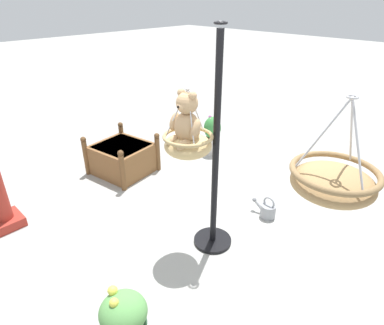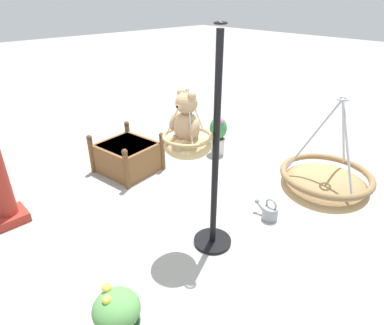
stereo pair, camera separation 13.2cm
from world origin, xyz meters
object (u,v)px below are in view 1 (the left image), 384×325
(teddy_bear, at_px, (186,122))
(potted_plant_small_succulent, at_px, (125,323))
(hanging_basket_left_high, at_px, (333,181))
(hanging_basket_with_teddy, at_px, (188,144))
(watering_can, at_px, (267,210))
(wooden_planter_box, at_px, (123,157))
(display_pole_central, at_px, (214,188))
(potted_plant_tall_leafy, at_px, (212,133))

(teddy_bear, relative_size, potted_plant_small_succulent, 0.87)
(hanging_basket_left_high, distance_m, potted_plant_small_succulent, 1.91)
(hanging_basket_with_teddy, distance_m, teddy_bear, 0.24)
(potted_plant_small_succulent, height_order, watering_can, potted_plant_small_succulent)
(teddy_bear, bearing_deg, wooden_planter_box, -15.03)
(potted_plant_small_succulent, bearing_deg, display_pole_central, -76.42)
(potted_plant_small_succulent, bearing_deg, hanging_basket_with_teddy, -67.51)
(hanging_basket_with_teddy, xyz_separation_m, teddy_bear, (-0.00, 0.02, 0.24))
(potted_plant_tall_leafy, relative_size, potted_plant_small_succulent, 1.14)
(display_pole_central, bearing_deg, watering_can, -101.92)
(display_pole_central, relative_size, potted_plant_small_succulent, 3.92)
(potted_plant_tall_leafy, distance_m, potted_plant_small_succulent, 3.82)
(teddy_bear, relative_size, watering_can, 1.53)
(hanging_basket_left_high, bearing_deg, teddy_bear, -11.75)
(hanging_basket_with_teddy, bearing_deg, teddy_bear, 90.00)
(hanging_basket_left_high, bearing_deg, watering_can, -50.92)
(wooden_planter_box, distance_m, potted_plant_small_succulent, 3.07)
(hanging_basket_left_high, relative_size, potted_plant_tall_leafy, 0.86)
(potted_plant_small_succulent, bearing_deg, potted_plant_tall_leafy, -59.14)
(display_pole_central, height_order, teddy_bear, display_pole_central)
(hanging_basket_with_teddy, xyz_separation_m, watering_can, (-0.33, -1.12, -1.20))
(wooden_planter_box, height_order, watering_can, wooden_planter_box)
(potted_plant_tall_leafy, xyz_separation_m, watering_can, (-1.79, 0.94, -0.28))
(display_pole_central, distance_m, potted_plant_tall_leafy, 2.45)
(teddy_bear, xyz_separation_m, watering_can, (-0.33, -1.15, -1.44))
(watering_can, bearing_deg, display_pole_central, 78.08)
(watering_can, bearing_deg, hanging_basket_left_high, 129.08)
(hanging_basket_left_high, distance_m, wooden_planter_box, 3.91)
(hanging_basket_with_teddy, xyz_separation_m, wooden_planter_box, (2.02, -0.52, -1.04))
(potted_plant_tall_leafy, height_order, potted_plant_small_succulent, potted_plant_tall_leafy)
(display_pole_central, distance_m, watering_can, 1.10)
(wooden_planter_box, height_order, potted_plant_tall_leafy, potted_plant_tall_leafy)
(hanging_basket_left_high, height_order, wooden_planter_box, hanging_basket_left_high)
(hanging_basket_left_high, height_order, potted_plant_tall_leafy, hanging_basket_left_high)
(display_pole_central, distance_m, wooden_planter_box, 2.24)
(display_pole_central, xyz_separation_m, potted_plant_tall_leafy, (1.61, -1.81, -0.36))
(display_pole_central, xyz_separation_m, potted_plant_small_succulent, (-0.36, 1.47, -0.43))
(potted_plant_tall_leafy, relative_size, watering_can, 1.99)
(hanging_basket_with_teddy, xyz_separation_m, potted_plant_small_succulent, (-0.51, 1.22, -0.99))
(display_pole_central, xyz_separation_m, hanging_basket_left_high, (-1.37, 0.59, 0.92))
(hanging_basket_with_teddy, distance_m, potted_plant_tall_leafy, 2.69)
(hanging_basket_with_teddy, xyz_separation_m, potted_plant_tall_leafy, (1.46, -2.06, -0.92))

